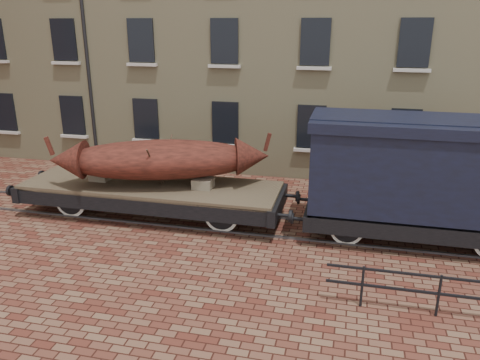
# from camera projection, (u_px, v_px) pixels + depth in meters

# --- Properties ---
(ground) EXTENTS (90.00, 90.00, 0.00)m
(ground) POSITION_uv_depth(u_px,v_px,m) (262.00, 226.00, 14.72)
(ground) COLOR #4E2118
(warehouse_cream) EXTENTS (40.00, 10.19, 14.00)m
(warehouse_cream) POSITION_uv_depth(u_px,v_px,m) (371.00, 1.00, 21.04)
(warehouse_cream) COLOR tan
(warehouse_cream) RESTS_ON ground
(rail_track) EXTENTS (30.00, 1.52, 0.06)m
(rail_track) POSITION_uv_depth(u_px,v_px,m) (262.00, 225.00, 14.71)
(rail_track) COLOR #59595E
(rail_track) RESTS_ON ground
(flatcar_wagon) EXTENTS (9.45, 2.56, 1.43)m
(flatcar_wagon) POSITION_uv_depth(u_px,v_px,m) (151.00, 190.00, 15.24)
(flatcar_wagon) COLOR brown
(flatcar_wagon) RESTS_ON ground
(iron_boat) EXTENTS (6.92, 3.68, 1.66)m
(iron_boat) POSITION_uv_depth(u_px,v_px,m) (161.00, 159.00, 14.81)
(iron_boat) COLOR maroon
(iron_boat) RESTS_ON flatcar_wagon
(goods_van) EXTENTS (7.02, 2.56, 3.63)m
(goods_van) POSITION_uv_depth(u_px,v_px,m) (422.00, 166.00, 13.00)
(goods_van) COLOR black
(goods_van) RESTS_ON ground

